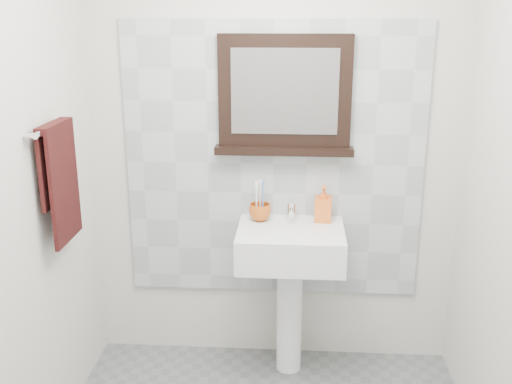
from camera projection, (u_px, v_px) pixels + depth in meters
back_wall at (274, 145)px, 3.21m from camera, size 2.00×0.01×2.50m
splashback at (273, 163)px, 3.23m from camera, size 1.60×0.02×1.50m
pedestal_sink at (290, 261)px, 3.15m from camera, size 0.55×0.44×0.96m
toothbrush_cup at (260, 212)px, 3.20m from camera, size 0.13×0.13×0.09m
toothbrushes at (260, 198)px, 3.18m from camera, size 0.05×0.04×0.21m
soap_dispenser at (323, 204)px, 3.17m from camera, size 0.09×0.10×0.19m
framed_mirror at (285, 98)px, 3.09m from camera, size 0.73×0.11×0.62m
towel_bar at (53, 127)px, 2.63m from camera, size 0.07×0.40×0.03m
hand_towel at (60, 173)px, 2.69m from camera, size 0.06×0.30×0.55m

